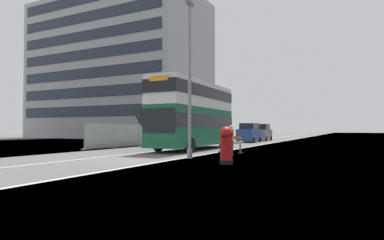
% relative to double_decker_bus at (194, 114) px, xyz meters
% --- Properties ---
extents(ground, '(140.00, 280.00, 0.10)m').
position_rel_double_decker_bus_xyz_m(ground, '(1.67, -9.31, -2.81)').
color(ground, '#565451').
extents(double_decker_bus, '(3.02, 10.85, 5.19)m').
position_rel_double_decker_bus_xyz_m(double_decker_bus, '(0.00, 0.00, 0.00)').
color(double_decker_bus, '#145638').
rests_on(double_decker_bus, ground).
extents(lamppost_foreground, '(0.29, 0.70, 8.62)m').
position_rel_double_decker_bus_xyz_m(lamppost_foreground, '(3.26, -7.09, 1.31)').
color(lamppost_foreground, gray).
rests_on(lamppost_foreground, ground).
extents(red_pillar_postbox, '(0.63, 0.63, 1.71)m').
position_rel_double_decker_bus_xyz_m(red_pillar_postbox, '(6.06, -8.88, -1.83)').
color(red_pillar_postbox, black).
rests_on(red_pillar_postbox, ground).
extents(roadworks_barrier, '(1.76, 0.91, 1.12)m').
position_rel_double_decker_bus_xyz_m(roadworks_barrier, '(3.90, -2.44, -2.06)').
color(roadworks_barrier, orange).
rests_on(roadworks_barrier, ground).
extents(construction_site_fence, '(0.44, 24.00, 2.08)m').
position_rel_double_decker_bus_xyz_m(construction_site_fence, '(-6.91, 7.19, -1.77)').
color(construction_site_fence, '#A8AAAD').
rests_on(construction_site_fence, ground).
extents(car_oncoming_near, '(2.08, 4.32, 2.28)m').
position_rel_double_decker_bus_xyz_m(car_oncoming_near, '(-0.11, 14.94, -1.69)').
color(car_oncoming_near, navy).
rests_on(car_oncoming_near, ground).
extents(car_receding_mid, '(2.09, 4.16, 2.27)m').
position_rel_double_decker_bus_xyz_m(car_receding_mid, '(-0.17, 20.95, -1.70)').
color(car_receding_mid, slate).
rests_on(car_receding_mid, ground).
extents(bare_tree_far_verge_near, '(1.87, 2.95, 5.69)m').
position_rel_double_decker_bus_xyz_m(bare_tree_far_verge_near, '(-16.41, 15.35, -0.17)').
color(bare_tree_far_verge_near, '#4C3D2D').
rests_on(bare_tree_far_verge_near, ground).
extents(bare_tree_far_verge_mid, '(2.59, 2.32, 4.18)m').
position_rel_double_decker_bus_xyz_m(bare_tree_far_verge_mid, '(-11.27, 26.82, -0.62)').
color(bare_tree_far_verge_mid, '#4C3D2D').
rests_on(bare_tree_far_verge_mid, ground).
extents(pedestrian_at_kerb, '(0.34, 0.34, 1.81)m').
position_rel_double_decker_bus_xyz_m(pedestrian_at_kerb, '(4.64, -4.38, -1.85)').
color(pedestrian_at_kerb, '#2D3342').
rests_on(pedestrian_at_kerb, ground).
extents(backdrop_office_block, '(30.53, 16.95, 24.32)m').
position_rel_double_decker_bus_xyz_m(backdrop_office_block, '(-27.10, 23.82, 9.40)').
color(backdrop_office_block, '#9EA0A3').
rests_on(backdrop_office_block, ground).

